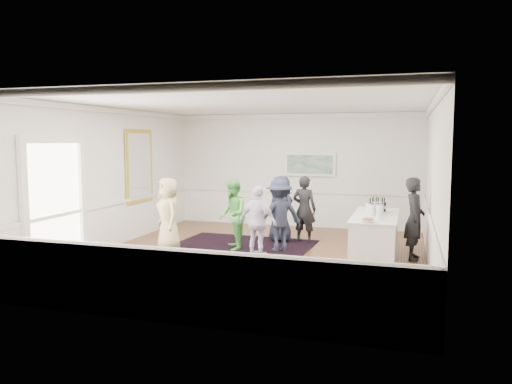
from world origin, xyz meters
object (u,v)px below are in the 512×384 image
(bartender, at_px, (414,219))
(ice_bucket, at_px, (378,208))
(serving_table, at_px, (375,238))
(guest_dark_a, at_px, (279,215))
(guest_navy, at_px, (281,209))
(guest_lilac, at_px, (258,222))
(guest_tan, at_px, (168,214))
(guest_green, at_px, (232,215))
(guest_dark_b, at_px, (304,209))
(nut_bowl, at_px, (368,220))

(bartender, xyz_separation_m, ice_bucket, (-0.73, -0.21, 0.21))
(serving_table, distance_m, ice_bucket, 0.61)
(guest_dark_a, height_order, guest_navy, guest_dark_a)
(guest_navy, height_order, ice_bucket, guest_navy)
(serving_table, height_order, guest_lilac, guest_lilac)
(guest_tan, height_order, guest_green, guest_tan)
(bartender, relative_size, guest_dark_a, 1.06)
(serving_table, height_order, ice_bucket, ice_bucket)
(guest_dark_a, bearing_deg, guest_green, -24.14)
(guest_tan, bearing_deg, guest_dark_a, 61.51)
(guest_tan, distance_m, guest_dark_b, 3.24)
(ice_bucket, bearing_deg, bartender, 15.79)
(serving_table, bearing_deg, nut_bowl, -94.17)
(guest_tan, relative_size, guest_lilac, 1.08)
(guest_navy, bearing_deg, guest_dark_a, 129.62)
(guest_green, height_order, guest_dark_b, guest_dark_b)
(guest_navy, relative_size, ice_bucket, 6.17)
(serving_table, relative_size, guest_tan, 1.43)
(guest_lilac, bearing_deg, guest_dark_a, -91.98)
(nut_bowl, bearing_deg, ice_bucket, 84.56)
(guest_dark_b, bearing_deg, bartender, 166.52)
(bartender, relative_size, guest_navy, 1.06)
(serving_table, height_order, guest_dark_b, guest_dark_b)
(guest_lilac, distance_m, guest_dark_b, 1.94)
(guest_lilac, height_order, ice_bucket, guest_lilac)
(guest_dark_b, bearing_deg, guest_tan, 43.22)
(guest_green, bearing_deg, bartender, 70.10)
(guest_lilac, distance_m, ice_bucket, 2.49)
(ice_bucket, bearing_deg, guest_navy, 153.57)
(guest_tan, relative_size, guest_green, 1.03)
(guest_dark_a, relative_size, guest_navy, 1.00)
(serving_table, xyz_separation_m, guest_tan, (-4.44, -0.42, 0.34))
(guest_dark_b, bearing_deg, guest_navy, 18.27)
(bartender, relative_size, guest_green, 1.07)
(guest_green, xyz_separation_m, nut_bowl, (3.06, -1.11, 0.19))
(serving_table, xyz_separation_m, guest_green, (-3.13, 0.12, 0.32))
(guest_green, bearing_deg, guest_tan, -90.81)
(guest_navy, bearing_deg, bartender, -169.43)
(bartender, distance_m, guest_dark_a, 2.86)
(serving_table, distance_m, guest_dark_b, 2.27)
(guest_dark_a, bearing_deg, guest_dark_b, -141.93)
(guest_tan, height_order, nut_bowl, guest_tan)
(guest_dark_b, bearing_deg, guest_dark_a, 81.66)
(guest_tan, distance_m, guest_navy, 2.75)
(guest_dark_a, relative_size, guest_dark_b, 1.00)
(guest_dark_a, distance_m, ice_bucket, 2.15)
(nut_bowl, bearing_deg, guest_tan, 172.54)
(guest_dark_a, xyz_separation_m, guest_dark_b, (0.34, 1.09, 0.00))
(bartender, height_order, guest_green, bartender)
(serving_table, height_order, guest_navy, guest_navy)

